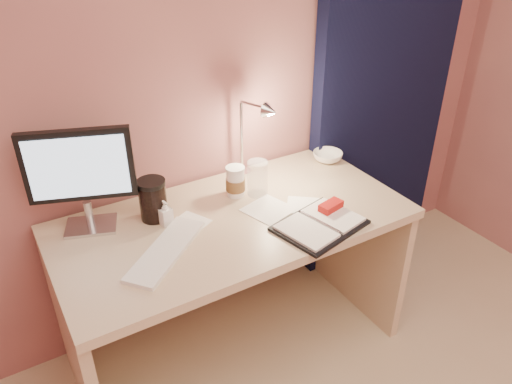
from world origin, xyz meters
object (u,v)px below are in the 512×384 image
monitor (81,171)px  clear_cup (258,178)px  desk (226,253)px  planner (321,223)px  desk_lamp (244,135)px  dark_jar (153,202)px  coffee_cup (235,182)px  lotion_bottle (165,213)px  keyboard (166,250)px  bowl (328,156)px

monitor → clear_cup: bearing=10.7°
desk → planner: bearing=-48.5°
desk → monitor: bearing=164.0°
desk_lamp → monitor: bearing=156.8°
monitor → planner: bearing=-10.3°
planner → dark_jar: bearing=131.6°
monitor → desk_lamp: (0.68, 0.00, -0.01)m
dark_jar → monitor: bearing=165.3°
clear_cup → coffee_cup: bearing=154.7°
clear_cup → lotion_bottle: size_ratio=1.50×
keyboard → bowl: bowl is taller
coffee_cup → clear_cup: 0.09m
monitor → keyboard: size_ratio=1.02×
desk → planner: (0.26, -0.30, 0.24)m
desk → lotion_bottle: (-0.24, 0.02, 0.28)m
planner → lotion_bottle: size_ratio=3.68×
keyboard → lotion_bottle: bearing=27.9°
coffee_cup → lotion_bottle: 0.34m
bowl → desk_lamp: (-0.45, 0.02, 0.21)m
lotion_bottle → monitor: bearing=154.5°
lotion_bottle → desk_lamp: 0.47m
clear_cup → bowl: clear_cup is taller
planner → desk_lamp: desk_lamp is taller
desk → coffee_cup: bearing=38.9°
bowl → lotion_bottle: bearing=-172.9°
clear_cup → desk_lamp: (-0.00, 0.11, 0.15)m
monitor → planner: (0.76, -0.44, -0.23)m
desk → clear_cup: bearing=11.3°
clear_cup → planner: bearing=-75.7°
planner → desk_lamp: bearing=88.2°
bowl → desk_lamp: 0.50m
monitor → planner: size_ratio=1.10×
desk → desk_lamp: bearing=39.9°
coffee_cup → desk_lamp: size_ratio=0.36×
planner → dark_jar: 0.66m
clear_cup → monitor: bearing=170.9°
clear_cup → dark_jar: bearing=174.0°
keyboard → coffee_cup: coffee_cup is taller
planner → coffee_cup: 0.41m
keyboard → planner: size_ratio=1.08×
dark_jar → bowl: bearing=3.1°
keyboard → clear_cup: clear_cup is taller
desk → monitor: size_ratio=3.41×
desk → monitor: 0.70m
dark_jar → desk_lamp: bearing=8.3°
desk → coffee_cup: coffee_cup is taller
desk → bowl: bearing=11.8°
desk → dark_jar: (-0.27, 0.08, 0.30)m
dark_jar → desk_lamp: desk_lamp is taller
coffee_cup → clear_cup: clear_cup is taller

